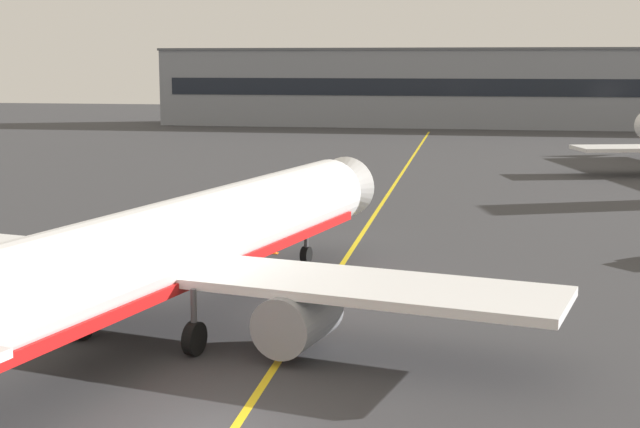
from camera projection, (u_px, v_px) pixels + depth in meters
name	position (u px, v px, depth m)	size (l,w,h in m)	color
taxiway_centreline	(357.00, 242.00, 56.71)	(0.30, 180.00, 0.01)	yellow
airliner_foreground	(160.00, 253.00, 37.11)	(32.28, 41.12, 11.65)	white
safety_cone_by_nose_gear	(274.00, 249.00, 53.31)	(0.44, 0.44, 0.55)	orange
terminal_building	(493.00, 88.00, 153.53)	(112.93, 12.40, 13.11)	gray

